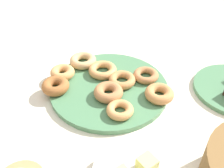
% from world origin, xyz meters
% --- Properties ---
extents(ground_plane, '(2.40, 2.40, 0.00)m').
position_xyz_m(ground_plane, '(0.00, 0.00, 0.00)').
color(ground_plane, beige).
extents(donut_plate, '(0.37, 0.37, 0.02)m').
position_xyz_m(donut_plate, '(0.00, 0.00, 0.01)').
color(donut_plate, '#4C7F56').
rests_on(donut_plate, ground_plane).
extents(donut_0, '(0.12, 0.12, 0.03)m').
position_xyz_m(donut_0, '(-0.12, 0.10, 0.03)').
color(donut_0, '#C6844C').
rests_on(donut_0, donut_plate).
extents(donut_1, '(0.12, 0.12, 0.03)m').
position_xyz_m(donut_1, '(0.16, -0.03, 0.03)').
color(donut_1, '#995B2D').
rests_on(donut_1, donut_plate).
extents(donut_2, '(0.11, 0.11, 0.02)m').
position_xyz_m(donut_2, '(-0.13, 0.00, 0.03)').
color(donut_2, '#B27547').
rests_on(donut_2, donut_plate).
extents(donut_3, '(0.10, 0.10, 0.03)m').
position_xyz_m(donut_3, '(0.05, -0.14, 0.03)').
color(donut_3, tan).
rests_on(donut_3, donut_plate).
extents(donut_4, '(0.12, 0.12, 0.03)m').
position_xyz_m(donut_4, '(-0.00, -0.07, 0.03)').
color(donut_4, tan).
rests_on(donut_4, donut_plate).
extents(donut_5, '(0.09, 0.09, 0.03)m').
position_xyz_m(donut_5, '(0.02, 0.05, 0.03)').
color(donut_5, '#B27547').
rests_on(donut_5, donut_plate).
extents(donut_6, '(0.11, 0.11, 0.02)m').
position_xyz_m(donut_6, '(-0.04, 0.00, 0.03)').
color(donut_6, '#C6844C').
rests_on(donut_6, donut_plate).
extents(donut_7, '(0.09, 0.09, 0.02)m').
position_xyz_m(donut_7, '(0.01, 0.12, 0.03)').
color(donut_7, tan).
rests_on(donut_7, donut_plate).
extents(donut_8, '(0.11, 0.11, 0.03)m').
position_xyz_m(donut_8, '(0.13, -0.10, 0.03)').
color(donut_8, tan).
rests_on(donut_8, donut_plate).
extents(melon_chunk_left, '(0.05, 0.05, 0.04)m').
position_xyz_m(melon_chunk_left, '(0.02, 0.32, 0.05)').
color(melon_chunk_left, '#DBD67A').
rests_on(melon_chunk_left, fruit_bowl).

